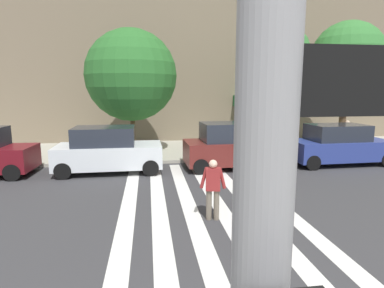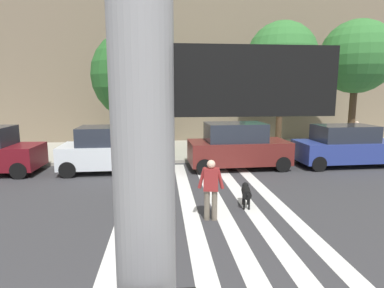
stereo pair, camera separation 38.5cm
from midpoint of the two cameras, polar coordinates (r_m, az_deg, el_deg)
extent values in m
plane|color=#353538|center=(8.77, -0.50, -13.39)|extent=(160.00, 160.00, 0.00)
cube|color=#ABA897|center=(18.06, -3.21, -1.11)|extent=(80.00, 6.00, 0.15)
cube|color=silver|center=(8.78, -10.83, -13.52)|extent=(0.45, 12.77, 0.01)
cube|color=silver|center=(8.74, -4.77, -13.48)|extent=(0.45, 12.77, 0.01)
cube|color=silver|center=(8.79, 1.26, -13.30)|extent=(0.45, 12.77, 0.01)
cube|color=silver|center=(8.94, 7.15, -12.99)|extent=(0.45, 12.77, 0.01)
cube|color=silver|center=(9.17, 12.78, -12.56)|extent=(0.45, 12.77, 0.01)
cube|color=silver|center=(9.48, 18.07, -12.06)|extent=(0.45, 12.77, 0.01)
cube|color=#1C602F|center=(21.70, 16.48, 7.42)|extent=(5.33, 1.60, 0.70)
cylinder|color=gray|center=(0.97, 3.25, -13.21)|extent=(0.18, 0.18, 5.80)
cube|color=black|center=(0.98, 20.25, 10.51)|extent=(0.56, 0.03, 0.20)
cylinder|color=black|center=(15.57, -25.40, -2.81)|extent=(0.67, 0.24, 0.66)
cylinder|color=black|center=(14.08, -27.89, -4.24)|extent=(0.67, 0.24, 0.66)
cube|color=silver|center=(13.92, -13.02, -1.90)|extent=(4.37, 2.03, 0.92)
cube|color=#232833|center=(13.80, -13.86, 1.50)|extent=(2.49, 1.77, 0.75)
cylinder|color=black|center=(14.79, -6.02, -2.54)|extent=(0.66, 0.23, 0.66)
cylinder|color=black|center=(13.02, -5.98, -4.21)|extent=(0.66, 0.23, 0.66)
cylinder|color=black|center=(15.16, -18.93, -2.71)|extent=(0.66, 0.23, 0.66)
cylinder|color=black|center=(13.44, -20.60, -4.34)|extent=(0.66, 0.23, 0.66)
cube|color=maroon|center=(14.25, 9.08, -1.40)|extent=(4.41, 2.08, 0.98)
cube|color=#232833|center=(14.06, 8.50, 2.13)|extent=(2.58, 1.79, 0.80)
cylinder|color=black|center=(15.70, 14.05, -2.07)|extent=(0.67, 0.24, 0.66)
cylinder|color=black|center=(14.11, 16.68, -3.49)|extent=(0.67, 0.24, 0.66)
cylinder|color=black|center=(14.80, 1.76, -2.48)|extent=(0.67, 0.24, 0.66)
cylinder|color=black|center=(13.10, 3.02, -4.08)|extent=(0.67, 0.24, 0.66)
cube|color=navy|center=(16.28, 26.60, -1.08)|extent=(4.65, 2.01, 0.89)
cube|color=#232833|center=(16.06, 26.27, 1.74)|extent=(2.58, 1.72, 0.73)
cylinder|color=black|center=(18.08, 29.81, -1.55)|extent=(0.67, 0.24, 0.66)
cylinder|color=black|center=(16.15, 19.45, -2.01)|extent=(0.67, 0.24, 0.66)
cylinder|color=black|center=(14.69, 22.42, -3.31)|extent=(0.67, 0.24, 0.66)
cylinder|color=#4C3823|center=(16.83, -8.85, 3.00)|extent=(0.25, 0.25, 2.75)
sphere|color=#286628|center=(16.74, -9.08, 12.02)|extent=(4.60, 4.60, 4.60)
cylinder|color=#4C3823|center=(17.00, 15.98, 4.86)|extent=(0.31, 0.31, 3.96)
sphere|color=#337533|center=(17.03, 16.45, 14.73)|extent=(3.46, 3.46, 3.46)
cylinder|color=#4C3823|center=(19.53, 27.24, 4.75)|extent=(0.37, 0.37, 3.97)
sphere|color=#337533|center=(19.57, 27.94, 13.63)|extent=(3.83, 3.83, 3.83)
cylinder|color=#6B6051|center=(8.64, 3.99, -10.86)|extent=(0.17, 0.17, 0.82)
cylinder|color=#6B6051|center=(8.64, 5.34, -10.88)|extent=(0.17, 0.17, 0.82)
cube|color=maroon|center=(8.42, 4.74, -6.33)|extent=(0.42, 0.30, 0.60)
cylinder|color=maroon|center=(8.41, 3.09, -6.11)|extent=(0.24, 0.13, 0.57)
cylinder|color=maroon|center=(8.41, 6.38, -6.16)|extent=(0.24, 0.13, 0.57)
sphere|color=beige|center=(8.31, 4.77, -3.61)|extent=(0.26, 0.26, 0.22)
cylinder|color=black|center=(9.65, 10.85, -8.54)|extent=(0.36, 0.62, 0.26)
sphere|color=black|center=(9.97, 10.64, -7.33)|extent=(0.23, 0.23, 0.20)
cylinder|color=black|center=(9.26, 11.11, -9.00)|extent=(0.08, 0.24, 0.16)
cylinder|color=black|center=(9.93, 10.26, -9.77)|extent=(0.07, 0.07, 0.32)
cylinder|color=black|center=(9.94, 11.08, -9.76)|extent=(0.07, 0.07, 0.32)
cylinder|color=black|center=(9.54, 10.49, -10.58)|extent=(0.07, 0.07, 0.32)
cylinder|color=black|center=(9.56, 11.34, -10.57)|extent=(0.07, 0.07, 0.32)
cylinder|color=#6B6051|center=(19.60, 27.37, 0.11)|extent=(0.20, 0.20, 0.82)
cylinder|color=#6B6051|center=(19.64, 27.95, 0.08)|extent=(0.20, 0.20, 0.82)
cube|color=black|center=(19.53, 27.82, 2.15)|extent=(0.44, 0.37, 0.60)
cylinder|color=black|center=(19.48, 27.14, 2.28)|extent=(0.24, 0.17, 0.57)
cylinder|color=black|center=(19.57, 28.52, 2.20)|extent=(0.24, 0.17, 0.57)
sphere|color=beige|center=(19.49, 27.92, 3.34)|extent=(0.29, 0.29, 0.22)
camera|label=1|loc=(0.19, -88.84, 0.20)|focal=29.78mm
camera|label=2|loc=(0.19, 91.16, -0.20)|focal=29.78mm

